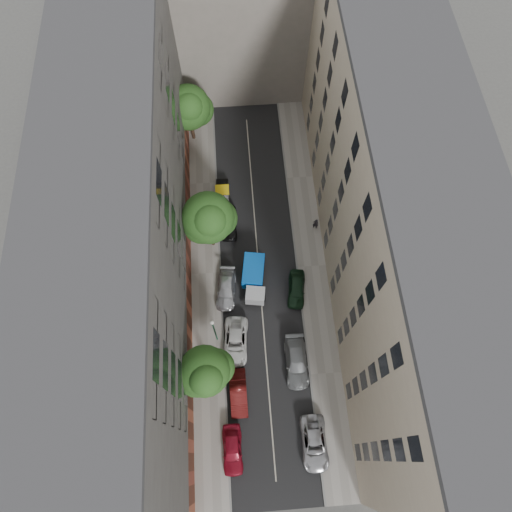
{
  "coord_description": "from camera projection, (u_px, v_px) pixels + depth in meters",
  "views": [
    {
      "loc": [
        -1.6,
        -17.85,
        43.88
      ],
      "look_at": [
        -0.37,
        -1.04,
        6.0
      ],
      "focal_mm": 32.0,
      "sensor_mm": 36.0,
      "label": 1
    }
  ],
  "objects": [
    {
      "name": "tree_far",
      "position": [
        189.0,
        109.0,
        49.53
      ],
      "size": [
        5.2,
        4.91,
        7.64
      ],
      "color": "#382619",
      "rests_on": "sidewalk_left"
    },
    {
      "name": "car_left_5",
      "position": [
        223.0,
        195.0,
        50.34
      ],
      "size": [
        1.4,
        3.9,
        1.28
      ],
      "primitive_type": "imported",
      "rotation": [
        0.0,
        0.0,
        -0.01
      ],
      "color": "black",
      "rests_on": "ground"
    },
    {
      "name": "car_left_2",
      "position": [
        236.0,
        342.0,
        43.63
      ],
      "size": [
        2.7,
        5.08,
        1.36
      ],
      "primitive_type": "imported",
      "rotation": [
        0.0,
        0.0,
        -0.09
      ],
      "color": "silver",
      "rests_on": "ground"
    },
    {
      "name": "car_left_0",
      "position": [
        232.0,
        450.0,
        39.71
      ],
      "size": [
        1.73,
        4.28,
        1.46
      ],
      "primitive_type": "imported",
      "rotation": [
        0.0,
        0.0,
        0.0
      ],
      "color": "maroon",
      "rests_on": "ground"
    },
    {
      "name": "car_left_4",
      "position": [
        229.0,
        223.0,
        48.83
      ],
      "size": [
        1.85,
        4.23,
        1.42
      ],
      "primitive_type": "imported",
      "rotation": [
        0.0,
        0.0,
        -0.04
      ],
      "color": "black",
      "rests_on": "ground"
    },
    {
      "name": "car_left_3",
      "position": [
        226.0,
        289.0,
        45.82
      ],
      "size": [
        2.38,
        4.74,
        1.32
      ],
      "primitive_type": "imported",
      "rotation": [
        0.0,
        0.0,
        -0.12
      ],
      "color": "#B9B9BE",
      "rests_on": "ground"
    },
    {
      "name": "tree_near",
      "position": [
        206.0,
        373.0,
        37.46
      ],
      "size": [
        4.71,
        4.34,
        8.2
      ],
      "color": "#382619",
      "rests_on": "sidewalk_left"
    },
    {
      "name": "sidewalk_right",
      "position": [
        311.0,
        266.0,
        47.47
      ],
      "size": [
        3.0,
        44.0,
        0.15
      ],
      "primitive_type": "cube",
      "color": "gray",
      "rests_on": "ground"
    },
    {
      "name": "sidewalk_left",
      "position": [
        206.0,
        273.0,
        47.14
      ],
      "size": [
        3.0,
        44.0,
        0.15
      ],
      "primitive_type": "cube",
      "color": "gray",
      "rests_on": "ground"
    },
    {
      "name": "pedestrian",
      "position": [
        316.0,
        224.0,
        48.46
      ],
      "size": [
        0.71,
        0.59,
        1.68
      ],
      "primitive_type": "imported",
      "rotation": [
        0.0,
        0.0,
        2.79
      ],
      "color": "black",
      "rests_on": "sidewalk_right"
    },
    {
      "name": "tarp_truck",
      "position": [
        254.0,
        279.0,
        45.63
      ],
      "size": [
        2.69,
        5.25,
        2.31
      ],
      "rotation": [
        0.0,
        0.0,
        -0.16
      ],
      "color": "black",
      "rests_on": "ground"
    },
    {
      "name": "car_right_0",
      "position": [
        314.0,
        443.0,
        39.97
      ],
      "size": [
        2.27,
        4.86,
        1.35
      ],
      "primitive_type": "imported",
      "rotation": [
        0.0,
        0.0,
        -0.01
      ],
      "color": "#AFAFB3",
      "rests_on": "ground"
    },
    {
      "name": "road_surface",
      "position": [
        259.0,
        270.0,
        47.36
      ],
      "size": [
        8.0,
        44.0,
        0.02
      ],
      "primitive_type": "cube",
      "color": "black",
      "rests_on": "ground"
    },
    {
      "name": "building_right",
      "position": [
        389.0,
        217.0,
        38.56
      ],
      "size": [
        8.0,
        44.0,
        20.0
      ],
      "primitive_type": "cube",
      "color": "#B9AA90",
      "rests_on": "ground"
    },
    {
      "name": "building_left",
      "position": [
        128.0,
        234.0,
        37.91
      ],
      "size": [
        8.0,
        44.0,
        20.0
      ],
      "primitive_type": "cube",
      "color": "#484543",
      "rests_on": "ground"
    },
    {
      "name": "car_right_2",
      "position": [
        296.0,
        289.0,
        45.78
      ],
      "size": [
        2.28,
        4.34,
        1.41
      ],
      "primitive_type": "imported",
      "rotation": [
        0.0,
        0.0,
        -0.16
      ],
      "color": "black",
      "rests_on": "ground"
    },
    {
      "name": "tree_mid",
      "position": [
        209.0,
        219.0,
        43.35
      ],
      "size": [
        5.34,
        5.08,
        8.38
      ],
      "color": "#382619",
      "rests_on": "sidewalk_left"
    },
    {
      "name": "building_endcap",
      "position": [
        240.0,
        6.0,
        50.5
      ],
      "size": [
        18.0,
        12.0,
        18.0
      ],
      "primitive_type": "cube",
      "color": "slate",
      "rests_on": "ground"
    },
    {
      "name": "lamp_post",
      "position": [
        214.0,
        329.0,
        40.87
      ],
      "size": [
        0.36,
        0.36,
        5.99
      ],
      "color": "#1B5F3C",
      "rests_on": "sidewalk_left"
    },
    {
      "name": "ground",
      "position": [
        259.0,
        270.0,
        47.37
      ],
      "size": [
        120.0,
        120.0,
        0.0
      ],
      "primitive_type": "plane",
      "color": "#4C4C49",
      "rests_on": "ground"
    },
    {
      "name": "car_right_1",
      "position": [
        296.0,
        362.0,
        42.79
      ],
      "size": [
        2.12,
        5.09,
        1.47
      ],
      "primitive_type": "imported",
      "rotation": [
        0.0,
        0.0,
        -0.01
      ],
      "color": "slate",
      "rests_on": "ground"
    },
    {
      "name": "car_left_1",
      "position": [
        238.0,
        393.0,
        41.66
      ],
      "size": [
        1.57,
        4.4,
        1.45
      ],
      "primitive_type": "imported",
      "rotation": [
        0.0,
        0.0,
        0.01
      ],
      "color": "#4D100F",
      "rests_on": "ground"
    }
  ]
}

